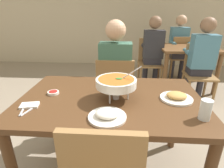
{
  "coord_description": "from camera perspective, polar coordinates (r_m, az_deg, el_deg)",
  "views": [
    {
      "loc": [
        0.09,
        -1.25,
        1.4
      ],
      "look_at": [
        0.0,
        0.15,
        0.82
      ],
      "focal_mm": 29.06,
      "sensor_mm": 36.0,
      "label": 1
    }
  ],
  "objects": [
    {
      "name": "cafe_rear_partition",
      "position": [
        4.98,
        3.0,
        23.39
      ],
      "size": [
        10.0,
        0.1,
        3.0
      ],
      "primitive_type": "cube",
      "color": "beige",
      "rests_on": "ground_plane"
    },
    {
      "name": "dining_table_main",
      "position": [
        1.45,
        -0.4,
        -7.96
      ],
      "size": [
        1.39,
        0.9,
        0.77
      ],
      "color": "#51331C",
      "rests_on": "ground_plane"
    },
    {
      "name": "chair_diner_main",
      "position": [
        2.18,
        1.03,
        -1.8
      ],
      "size": [
        0.44,
        0.44,
        0.9
      ],
      "color": "olive",
      "rests_on": "ground_plane"
    },
    {
      "name": "diner_main",
      "position": [
        2.12,
        1.12,
        4.38
      ],
      "size": [
        0.4,
        0.45,
        1.31
      ],
      "color": "#2D2D38",
      "rests_on": "ground_plane"
    },
    {
      "name": "curry_bowl",
      "position": [
        1.33,
        1.32,
        0.35
      ],
      "size": [
        0.33,
        0.3,
        0.26
      ],
      "color": "silver",
      "rests_on": "dining_table_main"
    },
    {
      "name": "rice_plate",
      "position": [
        1.14,
        -1.27,
        -9.77
      ],
      "size": [
        0.24,
        0.24,
        0.06
      ],
      "color": "white",
      "rests_on": "dining_table_main"
    },
    {
      "name": "appetizer_plate",
      "position": [
        1.45,
        19.63,
        -3.87
      ],
      "size": [
        0.24,
        0.24,
        0.06
      ],
      "color": "white",
      "rests_on": "dining_table_main"
    },
    {
      "name": "sauce_dish",
      "position": [
        1.53,
        -17.99,
        -2.57
      ],
      "size": [
        0.09,
        0.09,
        0.02
      ],
      "color": "white",
      "rests_on": "dining_table_main"
    },
    {
      "name": "napkin_folded",
      "position": [
        1.4,
        -24.52,
        -6.14
      ],
      "size": [
        0.13,
        0.1,
        0.02
      ],
      "primitive_type": "cube",
      "rotation": [
        0.0,
        0.0,
        0.21
      ],
      "color": "white",
      "rests_on": "dining_table_main"
    },
    {
      "name": "fork_utensil",
      "position": [
        1.37,
        -26.18,
        -7.19
      ],
      "size": [
        0.05,
        0.17,
        0.01
      ],
      "primitive_type": "cube",
      "rotation": [
        0.0,
        0.0,
        0.25
      ],
      "color": "silver",
      "rests_on": "dining_table_main"
    },
    {
      "name": "spoon_utensil",
      "position": [
        1.35,
        -24.32,
        -7.37
      ],
      "size": [
        0.06,
        0.17,
        0.01
      ],
      "primitive_type": "cube",
      "rotation": [
        0.0,
        0.0,
        -0.29
      ],
      "color": "silver",
      "rests_on": "dining_table_main"
    },
    {
      "name": "drink_glass",
      "position": [
        1.25,
        27.3,
        -7.47
      ],
      "size": [
        0.07,
        0.07,
        0.13
      ],
      "color": "silver",
      "rests_on": "dining_table_main"
    },
    {
      "name": "dining_table_far",
      "position": [
        3.67,
        22.56,
        8.53
      ],
      "size": [
        1.0,
        0.8,
        0.77
      ],
      "color": "brown",
      "rests_on": "ground_plane"
    },
    {
      "name": "chair_bg_left",
      "position": [
        3.23,
        25.56,
        4.1
      ],
      "size": [
        0.46,
        0.46,
        0.9
      ],
      "color": "olive",
      "rests_on": "ground_plane"
    },
    {
      "name": "chair_bg_middle",
      "position": [
        4.17,
        20.53,
        8.56
      ],
      "size": [
        0.48,
        0.48,
        0.9
      ],
      "color": "olive",
      "rests_on": "ground_plane"
    },
    {
      "name": "chair_bg_right",
      "position": [
        3.63,
        11.72,
        7.63
      ],
      "size": [
        0.45,
        0.45,
        0.9
      ],
      "color": "olive",
      "rests_on": "ground_plane"
    },
    {
      "name": "patron_bg_left",
      "position": [
        3.13,
        26.29,
        7.93
      ],
      "size": [
        0.4,
        0.45,
        1.31
      ],
      "color": "#2D2D38",
      "rests_on": "ground_plane"
    },
    {
      "name": "patron_bg_middle",
      "position": [
        4.16,
        20.27,
        11.9
      ],
      "size": [
        0.4,
        0.45,
        1.31
      ],
      "color": "#2D2D38",
      "rests_on": "ground_plane"
    },
    {
      "name": "patron_bg_right",
      "position": [
        3.51,
        12.73,
        11.0
      ],
      "size": [
        0.4,
        0.45,
        1.31
      ],
      "color": "#2D2D38",
      "rests_on": "ground_plane"
    }
  ]
}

